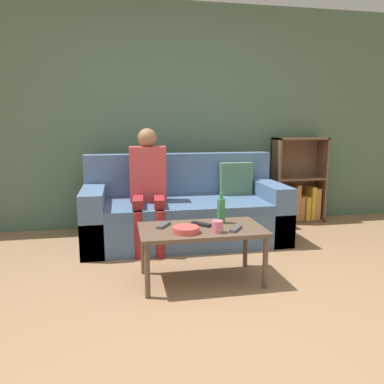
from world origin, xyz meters
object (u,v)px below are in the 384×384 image
at_px(bookshelf, 297,191).
at_px(person_adult, 148,179).
at_px(tv_remote_2, 236,229).
at_px(tv_remote_0, 201,224).
at_px(snack_bowl, 186,230).
at_px(coffee_table, 201,233).
at_px(couch, 185,213).
at_px(cup_near, 218,227).
at_px(bottle, 221,210).
at_px(tv_remote_1, 164,225).

height_order(bookshelf, person_adult, person_adult).
xyz_separation_m(bookshelf, tv_remote_2, (-1.36, -1.72, 0.06)).
distance_m(tv_remote_0, snack_bowl, 0.23).
distance_m(bookshelf, person_adult, 2.05).
height_order(coffee_table, tv_remote_0, tv_remote_0).
xyz_separation_m(person_adult, tv_remote_2, (0.57, -1.10, -0.23)).
xyz_separation_m(couch, cup_near, (0.03, -1.22, 0.18)).
relative_size(couch, tv_remote_0, 13.15).
xyz_separation_m(couch, bottle, (0.13, -0.96, 0.24)).
bearing_deg(tv_remote_2, bookshelf, 87.54).
distance_m(couch, coffee_table, 1.08).
xyz_separation_m(couch, tv_remote_2, (0.18, -1.19, 0.15)).
bearing_deg(person_adult, snack_bowl, -76.05).
height_order(coffee_table, tv_remote_1, tv_remote_1).
bearing_deg(tv_remote_1, coffee_table, 13.74).
xyz_separation_m(coffee_table, tv_remote_1, (-0.28, 0.09, 0.06)).
bearing_deg(tv_remote_1, snack_bowl, -23.19).
xyz_separation_m(bookshelf, snack_bowl, (-1.74, -1.71, 0.07)).
bearing_deg(tv_remote_1, person_adult, 123.93).
height_order(bookshelf, bottle, bookshelf).
relative_size(cup_near, snack_bowl, 0.45).
bearing_deg(bottle, bookshelf, 46.68).
relative_size(couch, tv_remote_2, 12.46).
bearing_deg(tv_remote_2, tv_remote_1, -165.65).
height_order(cup_near, tv_remote_2, cup_near).
xyz_separation_m(tv_remote_2, snack_bowl, (-0.38, 0.01, 0.01)).
distance_m(person_adult, snack_bowl, 1.13).
relative_size(coffee_table, cup_near, 10.74).
height_order(bookshelf, tv_remote_2, bookshelf).
relative_size(bookshelf, bottle, 4.26).
distance_m(snack_bowl, bottle, 0.40).
bearing_deg(person_adult, couch, 16.86).
bearing_deg(tv_remote_0, tv_remote_2, -80.57).
bearing_deg(couch, snack_bowl, -99.59).
height_order(cup_near, tv_remote_0, cup_near).
distance_m(bookshelf, bottle, 2.06).
bearing_deg(tv_remote_1, tv_remote_2, 9.43).
distance_m(couch, tv_remote_1, 1.05).
distance_m(coffee_table, tv_remote_0, 0.08).
relative_size(person_adult, tv_remote_1, 6.93).
xyz_separation_m(tv_remote_1, tv_remote_2, (0.52, -0.21, 0.00)).
relative_size(coffee_table, person_adult, 0.81).
bearing_deg(couch, tv_remote_1, -109.12).
bearing_deg(coffee_table, couch, 86.98).
distance_m(person_adult, bottle, 1.02).
height_order(person_adult, tv_remote_2, person_adult).
bearing_deg(bookshelf, couch, -160.90).
distance_m(couch, bottle, 1.00).
bearing_deg(couch, cup_near, -88.44).
bearing_deg(snack_bowl, tv_remote_2, -1.50).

